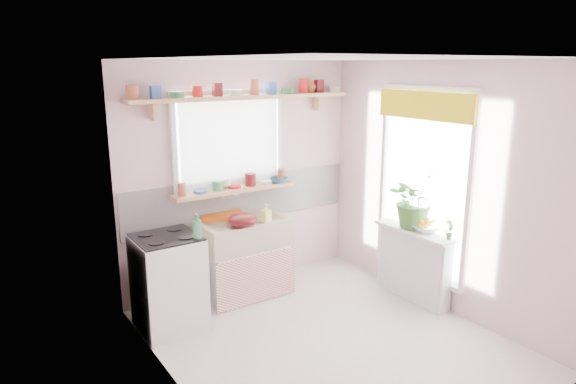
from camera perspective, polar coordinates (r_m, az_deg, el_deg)
room at (r=5.43m, az=4.66°, el=2.44°), size 3.20×3.20×3.20m
sink_unit at (r=5.62m, az=-4.88°, el=-7.17°), size 0.95×0.65×1.11m
cooker at (r=5.04m, az=-13.14°, el=-9.72°), size 0.58×0.58×0.93m
radiator_ledge at (r=5.67m, az=13.77°, el=-7.69°), size 0.22×0.95×0.78m
windowsill at (r=5.56m, az=-5.97°, el=0.25°), size 1.40×0.22×0.04m
pine_shelf at (r=5.47m, az=-4.77°, el=10.45°), size 2.52×0.24×0.04m
shelf_crockery at (r=5.45m, az=-5.19°, el=11.20°), size 2.47×0.11×0.12m
sill_crockery at (r=5.53m, az=-6.14°, el=0.98°), size 1.35×0.11×0.12m
dish_tray at (r=5.58m, az=-7.38°, el=-2.59°), size 0.53×0.47×0.04m
colander at (r=5.24m, az=-5.06°, el=-3.09°), size 0.38×0.38×0.14m
jade_plant at (r=5.53m, az=13.81°, el=-0.84°), size 0.62×0.56×0.60m
fruit_bowl at (r=5.49m, az=15.05°, el=-3.93°), size 0.35×0.35×0.07m
herb_pot at (r=5.29m, az=17.48°, el=-3.95°), size 0.12×0.09×0.22m
soap_bottle_sink at (r=5.37m, az=-2.46°, el=-2.36°), size 0.10×0.10×0.19m
sill_cup at (r=5.56m, az=-6.93°, el=0.98°), size 0.15×0.15×0.10m
sill_bowl at (r=5.76m, az=-0.98°, el=1.34°), size 0.24×0.24×0.06m
shelf_vase at (r=6.00m, az=2.46°, el=11.73°), size 0.15×0.15×0.16m
cooker_bottle at (r=4.72m, az=-10.06°, el=-3.77°), size 0.10×0.11×0.23m
fruit at (r=5.48m, az=15.08°, el=-3.31°), size 0.20×0.14×0.10m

